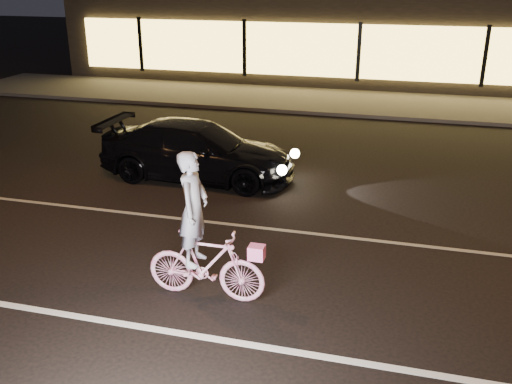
# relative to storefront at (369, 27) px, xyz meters

# --- Properties ---
(ground) EXTENTS (90.00, 90.00, 0.00)m
(ground) POSITION_rel_storefront_xyz_m (0.00, -18.97, -2.15)
(ground) COLOR black
(ground) RESTS_ON ground
(lane_stripe_near) EXTENTS (60.00, 0.12, 0.01)m
(lane_stripe_near) POSITION_rel_storefront_xyz_m (0.00, -20.47, -2.14)
(lane_stripe_near) COLOR silver
(lane_stripe_near) RESTS_ON ground
(lane_stripe_far) EXTENTS (60.00, 0.10, 0.01)m
(lane_stripe_far) POSITION_rel_storefront_xyz_m (0.00, -16.97, -2.14)
(lane_stripe_far) COLOR gray
(lane_stripe_far) RESTS_ON ground
(sidewalk) EXTENTS (30.00, 4.00, 0.12)m
(sidewalk) POSITION_rel_storefront_xyz_m (0.00, -5.97, -2.09)
(sidewalk) COLOR #383533
(sidewalk) RESTS_ON ground
(storefront) EXTENTS (25.40, 8.42, 4.20)m
(storefront) POSITION_rel_storefront_xyz_m (0.00, 0.00, 0.00)
(storefront) COLOR black
(storefront) RESTS_ON ground
(cyclist) EXTENTS (1.78, 0.61, 2.25)m
(cyclist) POSITION_rel_storefront_xyz_m (-0.74, -19.50, -1.35)
(cyclist) COLOR #D5307C
(cyclist) RESTS_ON ground
(sedan) EXTENTS (4.56, 1.97, 1.31)m
(sedan) POSITION_rel_storefront_xyz_m (-2.62, -14.65, -1.49)
(sedan) COLOR black
(sedan) RESTS_ON ground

